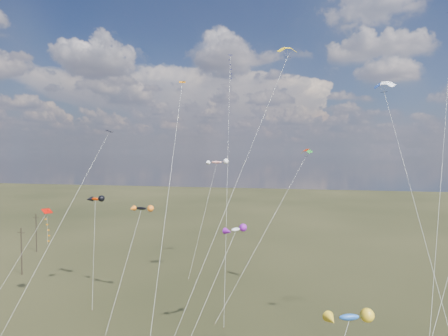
% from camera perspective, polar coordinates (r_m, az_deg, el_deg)
% --- Properties ---
extents(utility_pole_near, '(1.40, 0.20, 8.00)m').
position_cam_1_polar(utility_pole_near, '(77.30, -26.96, -10.51)').
color(utility_pole_near, black).
rests_on(utility_pole_near, ground).
extents(utility_pole_far, '(1.40, 0.20, 8.00)m').
position_cam_1_polar(utility_pole_far, '(92.91, -25.24, -8.34)').
color(utility_pole_far, black).
rests_on(utility_pole_far, ground).
extents(diamond_navy_tall, '(4.28, 22.36, 37.51)m').
position_cam_1_polar(diamond_navy_tall, '(67.43, 0.85, 11.95)').
color(diamond_navy_tall, '#0D0D4A').
rests_on(diamond_navy_tall, ground).
extents(diamond_black_mid, '(7.89, 12.13, 23.74)m').
position_cam_1_polar(diamond_black_mid, '(51.87, -19.80, -2.33)').
color(diamond_black_mid, black).
rests_on(diamond_black_mid, ground).
extents(diamond_red_low, '(5.56, 7.39, 13.28)m').
position_cam_1_polar(diamond_red_low, '(58.91, -24.22, -8.00)').
color(diamond_red_low, '#BD0901').
rests_on(diamond_red_low, ground).
extents(diamond_orange_center, '(2.42, 16.87, 29.20)m').
position_cam_1_polar(diamond_orange_center, '(41.59, -7.53, -0.08)').
color(diamond_orange_center, orange).
rests_on(diamond_orange_center, ground).
extents(parafoil_yellow, '(12.21, 19.00, 35.09)m').
position_cam_1_polar(parafoil_yellow, '(54.81, 9.01, 16.40)').
color(parafoil_yellow, '#E4B60F').
rests_on(parafoil_yellow, ground).
extents(parafoil_blue_white, '(4.91, 21.92, 29.86)m').
position_cam_1_polar(parafoil_blue_white, '(52.98, 21.97, 11.01)').
color(parafoil_blue_white, blue).
rests_on(parafoil_blue_white, ground).
extents(parafoil_tricolor, '(11.57, 16.73, 21.68)m').
position_cam_1_polar(parafoil_tricolor, '(61.58, 11.60, 2.35)').
color(parafoil_tricolor, '#FDAF05').
rests_on(parafoil_tricolor, ground).
extents(novelty_black_orange, '(3.33, 11.56, 13.56)m').
position_cam_1_polar(novelty_black_orange, '(56.68, -11.75, -5.70)').
color(novelty_black_orange, black).
rests_on(novelty_black_orange, ground).
extents(novelty_orange_black, '(5.75, 9.26, 14.32)m').
position_cam_1_polar(novelty_orange_black, '(64.09, -17.91, -4.27)').
color(novelty_orange_black, '#C12800').
rests_on(novelty_orange_black, ground).
extents(novelty_white_purple, '(5.63, 7.62, 12.95)m').
position_cam_1_polar(novelty_white_purple, '(43.87, 1.65, -8.83)').
color(novelty_white_purple, silver).
rests_on(novelty_white_purple, ground).
extents(novelty_redwhite_stripe, '(4.34, 10.75, 19.62)m').
position_cam_1_polar(novelty_redwhite_stripe, '(73.58, -1.08, 0.81)').
color(novelty_redwhite_stripe, red).
rests_on(novelty_redwhite_stripe, ground).
extents(novelty_blue_yellow, '(5.23, 6.09, 12.09)m').
position_cam_1_polar(novelty_blue_yellow, '(24.81, 17.41, -19.78)').
color(novelty_blue_yellow, '#2155AD').
rests_on(novelty_blue_yellow, ground).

